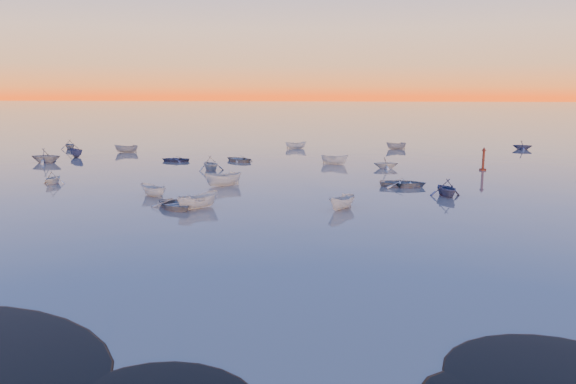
# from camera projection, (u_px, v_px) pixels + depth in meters

# --- Properties ---
(ground) EXTENTS (600.00, 600.00, 0.00)m
(ground) POSITION_uv_depth(u_px,v_px,m) (318.00, 136.00, 118.44)
(ground) COLOR #6A6059
(ground) RESTS_ON ground
(mud_lobes) EXTENTS (140.00, 6.00, 0.07)m
(mud_lobes) POSITION_uv_depth(u_px,v_px,m) (204.00, 380.00, 19.57)
(mud_lobes) COLOR black
(mud_lobes) RESTS_ON ground
(moored_fleet) EXTENTS (124.00, 58.00, 1.20)m
(moored_fleet) POSITION_uv_depth(u_px,v_px,m) (304.00, 167.00, 72.44)
(moored_fleet) COLOR silver
(moored_fleet) RESTS_ON ground
(boat_near_left) EXTENTS (4.57, 4.28, 1.11)m
(boat_near_left) POSITION_uv_depth(u_px,v_px,m) (176.00, 208.00, 47.36)
(boat_near_left) COLOR gray
(boat_near_left) RESTS_ON ground
(boat_near_center) EXTENTS (3.79, 3.91, 1.32)m
(boat_near_center) POSITION_uv_depth(u_px,v_px,m) (198.00, 208.00, 47.43)
(boat_near_center) COLOR silver
(boat_near_center) RESTS_ON ground
(boat_near_right) EXTENTS (3.96, 2.61, 1.28)m
(boat_near_right) POSITION_uv_depth(u_px,v_px,m) (446.00, 196.00, 52.82)
(boat_near_right) COLOR navy
(boat_near_right) RESTS_ON ground
(channel_marker) EXTENTS (0.83, 0.83, 2.96)m
(channel_marker) POSITION_uv_depth(u_px,v_px,m) (483.00, 161.00, 69.06)
(channel_marker) COLOR #4E1A10
(channel_marker) RESTS_ON ground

